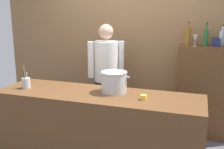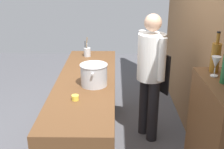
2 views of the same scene
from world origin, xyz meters
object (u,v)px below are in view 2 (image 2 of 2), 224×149
at_px(wine_glass_tall, 216,63).
at_px(stockpot_large, 94,75).
at_px(utensil_crock, 87,52).
at_px(wine_bottle_amber, 215,57).
at_px(butter_jar, 75,98).
at_px(chef, 151,70).

bearing_deg(wine_glass_tall, stockpot_large, -130.01).
xyz_separation_m(utensil_crock, wine_bottle_amber, (1.85, 1.24, 0.51)).
distance_m(butter_jar, wine_glass_tall, 1.39).
bearing_deg(utensil_crock, stockpot_large, 9.55).
xyz_separation_m(chef, wine_glass_tall, (1.20, 0.34, 0.50)).
height_order(stockpot_large, wine_glass_tall, wine_glass_tall).
bearing_deg(wine_glass_tall, utensil_crock, -148.21).
height_order(utensil_crock, wine_bottle_amber, wine_bottle_amber).
height_order(chef, wine_glass_tall, chef).
relative_size(utensil_crock, wine_glass_tall, 1.78).
bearing_deg(stockpot_large, wine_glass_tall, 49.99).
bearing_deg(utensil_crock, butter_jar, 0.78).
distance_m(stockpot_large, wine_bottle_amber, 1.38).
relative_size(wine_bottle_amber, wine_glass_tall, 2.07).
xyz_separation_m(stockpot_large, utensil_crock, (-1.09, -0.18, -0.06)).
bearing_deg(chef, wine_glass_tall, 167.90).
bearing_deg(wine_glass_tall, wine_bottle_amber, 164.05).
height_order(utensil_crock, wine_glass_tall, wine_glass_tall).
bearing_deg(butter_jar, wine_bottle_amber, 73.25).
distance_m(chef, wine_glass_tall, 1.35).
distance_m(utensil_crock, wine_bottle_amber, 2.29).
bearing_deg(stockpot_large, utensil_crock, -170.45).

